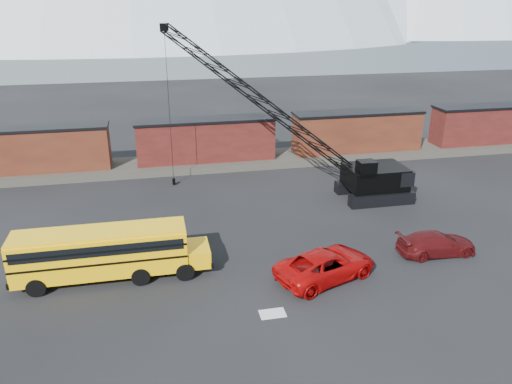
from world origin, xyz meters
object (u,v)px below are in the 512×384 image
Objects in this scene: red_pickup at (326,265)px; school_bus at (107,252)px; maroon_suv at (436,243)px; crawler_crane at (262,102)px.

school_bus is at bearing 57.46° from red_pickup.
maroon_suv is 0.27× the size of crawler_crane.
school_bus is 1.82× the size of red_pickup.
maroon_suv is at bearing -3.50° from school_bus.
red_pickup is (12.78, -2.67, -0.90)m from school_bus.
maroon_suv is (20.95, -1.28, -1.03)m from school_bus.
maroon_suv is at bearing -56.88° from crawler_crane.
crawler_crane is at bearing 45.14° from school_bus.
red_pickup reaches higher than maroon_suv.
crawler_crane is (-0.63, 14.88, 7.01)m from red_pickup.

